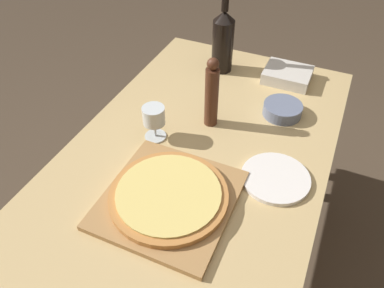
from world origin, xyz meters
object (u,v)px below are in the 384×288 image
(wine_bottle, at_px, (223,41))
(pizza, at_px, (169,195))
(small_bowl, at_px, (282,110))
(wine_glass, at_px, (154,117))
(pepper_mill, at_px, (212,94))

(wine_bottle, bearing_deg, pizza, -81.03)
(pizza, xyz_separation_m, small_bowl, (0.19, 0.52, -0.01))
(wine_glass, bearing_deg, small_bowl, 39.11)
(small_bowl, bearing_deg, pepper_mill, -145.71)
(pizza, height_order, pepper_mill, pepper_mill)
(pepper_mill, bearing_deg, wine_bottle, 104.57)
(wine_bottle, relative_size, small_bowl, 2.36)
(small_bowl, bearing_deg, wine_glass, -140.89)
(wine_bottle, xyz_separation_m, small_bowl, (0.31, -0.20, -0.11))
(pepper_mill, relative_size, small_bowl, 1.85)
(pizza, bearing_deg, pepper_mill, 93.57)
(pizza, height_order, wine_bottle, wine_bottle)
(pizza, height_order, wine_glass, wine_glass)
(pepper_mill, bearing_deg, small_bowl, 34.29)
(pizza, bearing_deg, small_bowl, 69.58)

